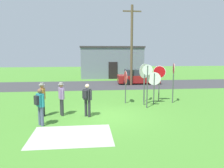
% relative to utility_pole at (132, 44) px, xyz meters
% --- Properties ---
extents(ground_plane, '(80.00, 80.00, 0.00)m').
position_rel_utility_pole_xyz_m(ground_plane, '(-3.48, -10.69, -4.07)').
color(ground_plane, '#47842D').
extents(street_asphalt, '(60.00, 6.40, 0.01)m').
position_rel_utility_pole_xyz_m(street_asphalt, '(-3.48, 0.41, -4.07)').
color(street_asphalt, '#38383A').
rests_on(street_asphalt, ground).
extents(concrete_path, '(3.20, 2.40, 0.01)m').
position_rel_utility_pole_xyz_m(concrete_path, '(-5.00, -13.21, -4.07)').
color(concrete_path, '#ADAAA3').
rests_on(concrete_path, ground).
extents(building_background, '(8.06, 4.19, 4.03)m').
position_rel_utility_pole_xyz_m(building_background, '(-1.23, 7.41, -2.05)').
color(building_background, slate).
rests_on(building_background, ground).
extents(utility_pole, '(1.80, 0.24, 7.79)m').
position_rel_utility_pole_xyz_m(utility_pole, '(0.00, 0.00, 0.00)').
color(utility_pole, brown).
rests_on(utility_pole, ground).
extents(parked_car_on_street, '(4.37, 2.16, 1.51)m').
position_rel_utility_pole_xyz_m(parked_car_on_street, '(0.87, 0.96, -3.39)').
color(parked_car_on_street, maroon).
rests_on(parked_car_on_street, ground).
extents(stop_sign_nearest, '(0.76, 0.50, 2.59)m').
position_rel_utility_pole_xyz_m(stop_sign_nearest, '(-0.85, -8.43, -2.27)').
color(stop_sign_nearest, '#474C4C').
rests_on(stop_sign_nearest, ground).
extents(stop_sign_rear_left, '(0.27, 0.82, 2.53)m').
position_rel_utility_pole_xyz_m(stop_sign_rear_left, '(-0.62, -7.50, -2.32)').
color(stop_sign_rear_left, '#474C4C').
rests_on(stop_sign_rear_left, ground).
extents(stop_sign_far_back, '(0.61, 0.07, 2.57)m').
position_rel_utility_pole_xyz_m(stop_sign_far_back, '(-0.86, -9.18, -2.38)').
color(stop_sign_far_back, '#474C4C').
rests_on(stop_sign_far_back, ground).
extents(stop_sign_center_cluster, '(0.80, 0.30, 2.40)m').
position_rel_utility_pole_xyz_m(stop_sign_center_cluster, '(0.41, -7.51, -2.42)').
color(stop_sign_center_cluster, '#474C4C').
rests_on(stop_sign_center_cluster, ground).
extents(stop_sign_leaning_left, '(0.20, 0.72, 2.60)m').
position_rel_utility_pole_xyz_m(stop_sign_leaning_left, '(1.16, -8.05, -2.30)').
color(stop_sign_leaning_left, '#474C4C').
rests_on(stop_sign_leaning_left, ground).
extents(stop_sign_low_front, '(0.81, 0.20, 2.03)m').
position_rel_utility_pole_xyz_m(stop_sign_low_front, '(-0.14, -8.16, -2.68)').
color(stop_sign_low_front, '#474C4C').
rests_on(stop_sign_low_front, ground).
extents(stop_sign_leaning_right, '(0.07, 0.90, 2.12)m').
position_rel_utility_pole_xyz_m(stop_sign_leaning_right, '(-1.93, -7.84, -2.62)').
color(stop_sign_leaning_right, '#474C4C').
rests_on(stop_sign_leaning_right, ground).
extents(person_near_signs, '(0.47, 0.48, 1.69)m').
position_rel_utility_pole_xyz_m(person_near_signs, '(-6.46, -11.81, -3.09)').
color(person_near_signs, '#4C5670').
rests_on(person_near_signs, ground).
extents(person_holding_notes, '(0.48, 0.47, 1.69)m').
position_rel_utility_pole_xyz_m(person_holding_notes, '(-4.37, -10.62, -3.09)').
color(person_holding_notes, '#2D2D33').
rests_on(person_holding_notes, ground).
extents(person_with_sunhat, '(0.32, 0.57, 1.74)m').
position_rel_utility_pole_xyz_m(person_with_sunhat, '(-6.65, -10.29, -3.09)').
color(person_with_sunhat, '#2D2D33').
rests_on(person_with_sunhat, ground).
extents(person_on_left, '(0.34, 0.54, 1.74)m').
position_rel_utility_pole_xyz_m(person_on_left, '(-5.70, -10.22, -3.09)').
color(person_on_left, '#2D2D33').
rests_on(person_on_left, ground).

